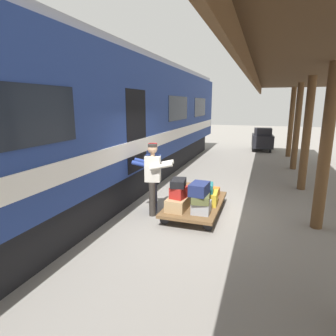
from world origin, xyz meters
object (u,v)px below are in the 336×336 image
suitcase_brown_leather (191,190)px  suitcase_olive_duffel (201,198)px  baggage_tug (262,140)px  porter_in_overalls (152,175)px  suitcase_black_hardshell (178,183)px  porter_by_door (154,177)px  suitcase_yellow_case (207,198)px  suitcase_gray_aluminum (201,207)px  suitcase_red_plastic (179,192)px  suitcase_orange_carryall (211,192)px  suitcase_tan_vintage (177,204)px  suitcase_navy_fabric (199,189)px  train_car (85,125)px  suitcase_teal_softside (206,188)px  suitcase_slate_roller (185,197)px  luggage_cart (195,204)px

suitcase_brown_leather → suitcase_olive_duffel: bearing=113.6°
baggage_tug → porter_in_overalls: bearing=77.5°
suitcase_black_hardshell → porter_by_door: size_ratio=0.29×
suitcase_yellow_case → suitcase_brown_leather: size_ratio=0.97×
suitcase_gray_aluminum → suitcase_red_plastic: bearing=-3.9°
suitcase_red_plastic → baggage_tug: 11.15m
suitcase_orange_carryall → suitcase_black_hardshell: 1.35m
suitcase_tan_vintage → suitcase_gray_aluminum: bearing=180.0°
porter_by_door → baggage_tug: (-2.30, -10.85, -0.30)m
suitcase_gray_aluminum → suitcase_navy_fabric: 0.42m
suitcase_yellow_case → train_car: bearing=-0.8°
suitcase_gray_aluminum → porter_by_door: bearing=-10.5°
suitcase_olive_duffel → suitcase_teal_softside: bearing=-89.2°
train_car → suitcase_tan_vintage: bearing=166.9°
suitcase_yellow_case → suitcase_gray_aluminum: 0.60m
suitcase_olive_duffel → suitcase_black_hardshell: 0.61m
suitcase_navy_fabric → suitcase_teal_softside: size_ratio=1.24×
suitcase_orange_carryall → porter_in_overalls: 1.64m
suitcase_gray_aluminum → suitcase_tan_vintage: bearing=0.0°
suitcase_navy_fabric → suitcase_black_hardshell: bearing=-10.3°
suitcase_tan_vintage → suitcase_teal_softside: bearing=-131.4°
suitcase_orange_carryall → baggage_tug: 9.94m
suitcase_black_hardshell → porter_by_door: (0.65, -0.15, 0.04)m
suitcase_navy_fabric → porter_by_door: size_ratio=0.31×
suitcase_slate_roller → porter_by_door: porter_by_door is taller
suitcase_yellow_case → suitcase_navy_fabric: suitcase_navy_fabric is taller
suitcase_olive_duffel → train_car: bearing=-11.3°
luggage_cart → suitcase_navy_fabric: bearing=109.8°
train_car → suitcase_red_plastic: train_car is taller
luggage_cart → suitcase_tan_vintage: (0.27, 0.60, 0.18)m
luggage_cart → suitcase_yellow_case: 0.33m
suitcase_yellow_case → baggage_tug: bearing=-96.0°
suitcase_brown_leather → suitcase_yellow_case: bearing=132.4°
train_car → suitcase_brown_leather: size_ratio=39.11×
suitcase_slate_roller → suitcase_navy_fabric: bearing=128.7°
suitcase_red_plastic → suitcase_navy_fabric: suitcase_navy_fabric is taller
suitcase_yellow_case → suitcase_slate_roller: suitcase_yellow_case is taller
suitcase_orange_carryall → baggage_tug: (-1.10, -9.88, 0.25)m
suitcase_orange_carryall → suitcase_brown_leather: size_ratio=0.87×
suitcase_red_plastic → luggage_cart: bearing=-113.5°
suitcase_navy_fabric → baggage_tug: 11.15m
porter_by_door → luggage_cart: bearing=-158.1°
suitcase_red_plastic → suitcase_olive_duffel: (-0.50, 0.05, -0.07)m
suitcase_tan_vintage → suitcase_slate_roller: size_ratio=1.07×
suitcase_red_plastic → porter_in_overalls: porter_in_overalls is taller
baggage_tug → suitcase_slate_roller: bearing=81.1°
luggage_cart → suitcase_brown_leather: suitcase_brown_leather is taller
suitcase_teal_softside → baggage_tug: 10.54m
suitcase_black_hardshell → luggage_cart: bearing=-117.7°
suitcase_tan_vintage → suitcase_olive_duffel: 0.56m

